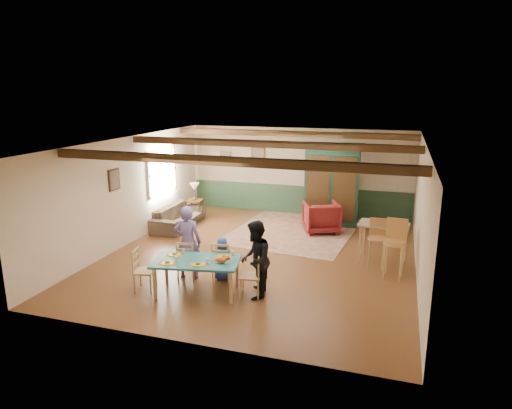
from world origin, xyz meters
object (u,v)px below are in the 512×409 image
(table_lamp, at_px, (194,192))
(person_child, at_px, (222,259))
(dining_chair_far_right, at_px, (222,261))
(bar_stool_right, at_px, (394,250))
(armoire, at_px, (332,185))
(bar_stool_left, at_px, (377,244))
(person_woman, at_px, (255,260))
(dining_chair_end_left, at_px, (145,270))
(dining_chair_end_right, at_px, (250,275))
(dining_table, at_px, (197,277))
(end_table, at_px, (195,209))
(armchair, at_px, (321,217))
(counter_table, at_px, (383,243))
(dining_chair_far_left, at_px, (187,260))
(person_man, at_px, (188,242))
(cat, at_px, (221,259))
(sofa, at_px, (178,216))

(table_lamp, bearing_deg, person_child, -58.25)
(dining_chair_far_right, height_order, bar_stool_right, bar_stool_right)
(armoire, xyz_separation_m, bar_stool_left, (1.46, -3.06, -0.64))
(dining_chair_far_right, height_order, person_woman, person_woman)
(dining_chair_end_left, relative_size, dining_chair_end_right, 1.00)
(dining_table, xyz_separation_m, table_lamp, (-2.31, 4.87, 0.49))
(dining_table, height_order, dining_chair_far_right, dining_chair_far_right)
(dining_chair_end_right, xyz_separation_m, person_child, (-0.80, 0.58, 0.02))
(dining_chair_end_right, height_order, end_table, dining_chair_end_right)
(dining_chair_far_right, height_order, end_table, dining_chair_far_right)
(armoire, bearing_deg, person_child, -110.92)
(armchair, relative_size, counter_table, 0.86)
(dining_chair_end_left, distance_m, bar_stool_right, 5.07)
(end_table, height_order, bar_stool_left, bar_stool_left)
(counter_table, bearing_deg, bar_stool_right, -73.80)
(dining_chair_end_right, height_order, bar_stool_right, bar_stool_right)
(dining_chair_end_right, distance_m, table_lamp, 5.75)
(dining_chair_far_left, height_order, bar_stool_right, bar_stool_right)
(person_woman, bearing_deg, bar_stool_left, 125.25)
(table_lamp, distance_m, bar_stool_right, 6.59)
(dining_table, distance_m, dining_chair_end_left, 1.04)
(dining_table, height_order, person_woman, person_woman)
(armoire, xyz_separation_m, bar_stool_right, (1.83, -3.54, -0.56))
(person_man, bearing_deg, armoire, -125.79)
(person_woman, bearing_deg, armoire, 162.20)
(counter_table, bearing_deg, dining_chair_far_left, -149.44)
(end_table, xyz_separation_m, counter_table, (5.64, -2.05, 0.17))
(dining_table, xyz_separation_m, counter_table, (3.32, 2.82, 0.11))
(dining_table, height_order, armoire, armoire)
(cat, relative_size, sofa, 0.16)
(dining_chair_end_left, height_order, sofa, dining_chair_end_left)
(dining_chair_end_left, xyz_separation_m, counter_table, (4.35, 3.01, 0.02))
(dining_chair_end_left, bearing_deg, end_table, 3.47)
(dining_table, relative_size, counter_table, 1.50)
(person_man, bearing_deg, dining_table, 116.57)
(dining_table, height_order, cat, cat)
(person_child, bearing_deg, armchair, -120.65)
(person_woman, bearing_deg, dining_chair_end_right, -90.00)
(dining_chair_end_right, height_order, armchair, dining_chair_end_right)
(sofa, bearing_deg, bar_stool_right, -108.99)
(armchair, xyz_separation_m, table_lamp, (-3.92, 0.23, 0.41))
(person_child, distance_m, counter_table, 3.71)
(person_man, height_order, end_table, person_man)
(person_child, height_order, table_lamp, table_lamp)
(dining_chair_far_right, distance_m, person_child, 0.08)
(dining_chair_end_right, bearing_deg, end_table, -155.33)
(person_man, height_order, counter_table, person_man)
(end_table, distance_m, bar_stool_right, 6.60)
(armoire, bearing_deg, end_table, -174.51)
(dining_table, bearing_deg, dining_chair_far_right, 71.78)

